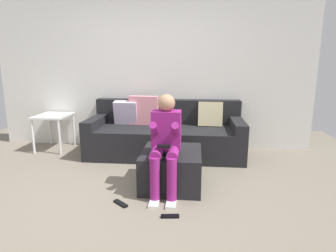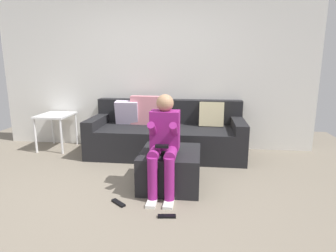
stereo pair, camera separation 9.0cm
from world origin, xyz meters
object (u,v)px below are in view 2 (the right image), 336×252
person_seated (164,140)px  remote_near_ottoman (167,216)px  ottoman (170,168)px  couch_sectional (166,135)px  side_table (56,119)px  remote_by_storage_bin (119,203)px

person_seated → remote_near_ottoman: (0.10, -0.55, -0.61)m
ottoman → person_seated: person_seated is taller
couch_sectional → side_table: bearing=177.6°
couch_sectional → remote_by_storage_bin: (-0.28, -1.74, -0.31)m
side_table → person_seated: bearing=-35.7°
remote_near_ottoman → person_seated: bearing=92.9°
person_seated → couch_sectional: bearing=96.2°
remote_near_ottoman → ottoman: bearing=86.4°
couch_sectional → remote_near_ottoman: 1.98m
ottoman → person_seated: bearing=-104.3°
couch_sectional → ottoman: (0.20, -1.20, -0.11)m
remote_near_ottoman → remote_by_storage_bin: (-0.53, 0.20, 0.00)m
couch_sectional → ottoman: bearing=-80.4°
remote_by_storage_bin → couch_sectional: bearing=121.2°
person_seated → remote_near_ottoman: size_ratio=6.40×
ottoman → person_seated: size_ratio=0.70×
couch_sectional → side_table: couch_sectional is taller
couch_sectional → remote_by_storage_bin: bearing=-99.2°
remote_by_storage_bin → remote_near_ottoman: bearing=19.5°
ottoman → side_table: bearing=148.7°
couch_sectional → remote_by_storage_bin: couch_sectional is taller
person_seated → side_table: 2.52m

